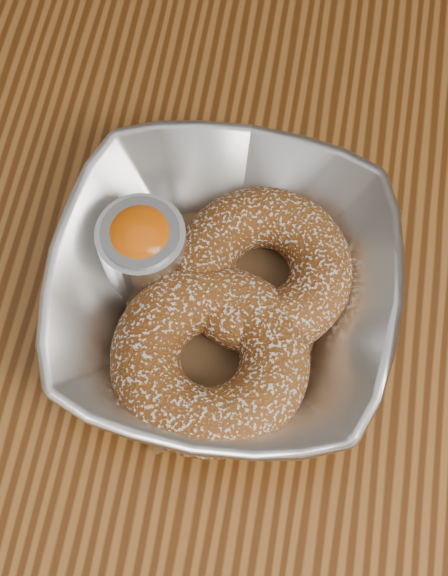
% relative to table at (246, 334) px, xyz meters
% --- Properties ---
extents(ground_plane, '(4.00, 4.00, 0.00)m').
position_rel_table_xyz_m(ground_plane, '(0.00, 0.00, -0.65)').
color(ground_plane, '#565659').
rests_on(ground_plane, ground).
extents(table, '(1.20, 0.80, 0.75)m').
position_rel_table_xyz_m(table, '(0.00, 0.00, 0.00)').
color(table, brown).
rests_on(table, ground_plane).
extents(serving_bowl, '(0.21, 0.21, 0.05)m').
position_rel_table_xyz_m(serving_bowl, '(-0.01, -0.02, 0.12)').
color(serving_bowl, silver).
rests_on(serving_bowl, table).
extents(parchment, '(0.20, 0.20, 0.00)m').
position_rel_table_xyz_m(parchment, '(-0.01, -0.02, 0.11)').
color(parchment, brown).
rests_on(parchment, table).
extents(donut_back, '(0.14, 0.14, 0.04)m').
position_rel_table_xyz_m(donut_back, '(0.01, -0.00, 0.13)').
color(donut_back, brown).
rests_on(donut_back, parchment).
extents(donut_front, '(0.12, 0.12, 0.04)m').
position_rel_table_xyz_m(donut_front, '(-0.01, -0.06, 0.13)').
color(donut_front, brown).
rests_on(donut_front, parchment).
extents(ramekin, '(0.05, 0.05, 0.06)m').
position_rel_table_xyz_m(ramekin, '(-0.07, -0.00, 0.14)').
color(ramekin, silver).
rests_on(ramekin, table).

